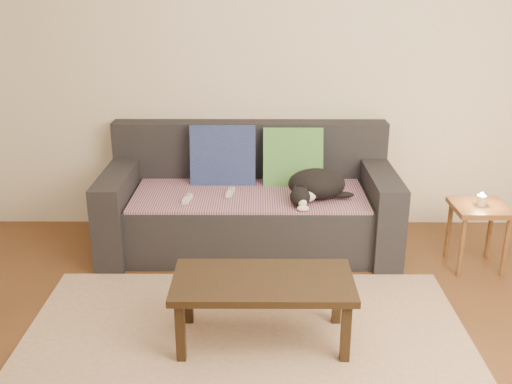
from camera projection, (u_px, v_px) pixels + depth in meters
ground at (245, 372)px, 3.07m from camera, size 4.50×4.50×0.00m
back_wall at (250, 63)px, 4.51m from camera, size 4.50×0.04×2.60m
sofa at (250, 206)px, 4.44m from camera, size 2.10×0.94×0.87m
throw_blanket at (249, 195)px, 4.31m from camera, size 1.66×0.74×0.02m
cushion_navy at (223, 158)px, 4.49m from camera, size 0.49×0.20×0.50m
cushion_green at (293, 158)px, 4.49m from camera, size 0.45×0.23×0.46m
cat at (315, 185)px, 4.17m from camera, size 0.50×0.48×0.21m
wii_remote_a at (187, 199)px, 4.16m from camera, size 0.06×0.15×0.03m
wii_remote_b at (230, 192)px, 4.29m from camera, size 0.06×0.15×0.03m
side_table at (479, 216)px, 4.06m from camera, size 0.37×0.37×0.46m
candle at (481, 200)px, 4.02m from camera, size 0.06×0.06×0.09m
rug at (246, 353)px, 3.21m from camera, size 2.50×1.80×0.01m
coffee_table at (263, 287)px, 3.21m from camera, size 0.97×0.49×0.39m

